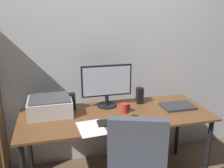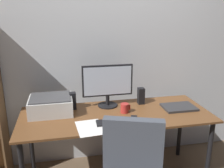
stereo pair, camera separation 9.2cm
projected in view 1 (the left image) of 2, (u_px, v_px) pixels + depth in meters
name	position (u px, v px, depth m)	size (l,w,h in m)	color
back_wall	(104.00, 47.00, 2.64)	(6.40, 0.10, 2.60)	silver
desk	(116.00, 121.00, 2.34)	(1.79, 0.71, 0.74)	brown
monitor	(107.00, 83.00, 2.43)	(0.51, 0.20, 0.43)	black
keyboard	(114.00, 122.00, 2.12)	(0.29, 0.11, 0.02)	black
mouse	(135.00, 119.00, 2.18)	(0.06, 0.10, 0.03)	black
coffee_mug	(124.00, 108.00, 2.34)	(0.09, 0.08, 0.09)	#B72D28
laptop	(177.00, 106.00, 2.47)	(0.32, 0.23, 0.02)	#2D2D30
speaker_left	(72.00, 101.00, 2.39)	(0.06, 0.07, 0.17)	black
speaker_right	(140.00, 95.00, 2.56)	(0.06, 0.07, 0.17)	black
printer	(50.00, 106.00, 2.30)	(0.40, 0.34, 0.16)	silver
paper_sheet	(91.00, 128.00, 2.04)	(0.21, 0.30, 0.00)	white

